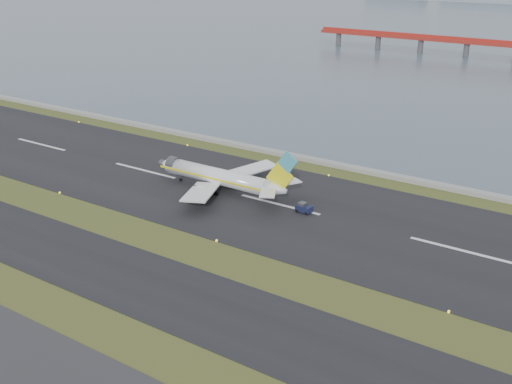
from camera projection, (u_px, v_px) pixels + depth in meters
ground at (191, 257)px, 116.40m from camera, size 1000.00×1000.00×0.00m
taxiway_strip at (145, 283)px, 107.14m from camera, size 1000.00×18.00×0.10m
runway_strip at (280, 205)px, 139.51m from camera, size 1000.00×45.00×0.10m
seawall at (343, 166)px, 162.47m from camera, size 1000.00×2.50×1.00m
airliner at (222, 178)px, 145.73m from camera, size 38.52×32.89×12.80m
pushback_tug at (304, 208)px, 135.10m from camera, size 3.57×2.27×2.21m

